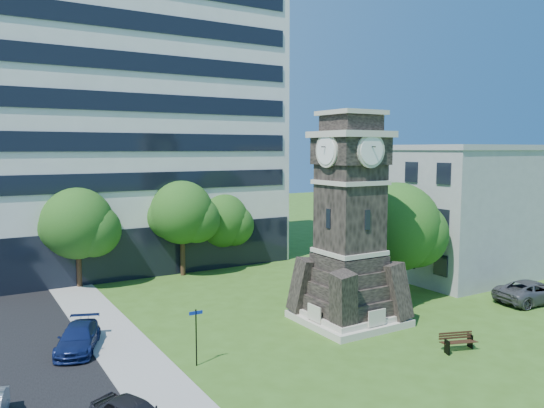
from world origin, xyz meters
TOP-DOWN VIEW (x-y plane):
  - ground at (0.00, 0.00)m, footprint 160.00×160.00m
  - sidewalk at (-9.50, 5.00)m, footprint 3.00×70.00m
  - clock_tower at (3.00, 2.00)m, footprint 5.40×5.40m
  - office_tall at (-3.20, 25.84)m, footprint 26.20×15.11m
  - office_low at (19.97, 8.00)m, footprint 15.20×12.20m
  - car_street_north at (-11.48, 5.52)m, footprint 3.22×4.70m
  - car_east_lot at (15.90, -1.25)m, footprint 5.60×3.11m
  - park_bench at (4.86, -4.35)m, footprint 1.81×0.48m
  - street_sign at (-7.14, 0.66)m, footprint 0.65×0.06m
  - tree_nw at (-8.84, 18.29)m, footprint 5.72×5.20m
  - tree_nc at (-0.95, 17.87)m, footprint 5.55×5.04m
  - tree_ne at (3.07, 19.17)m, footprint 5.21×4.74m
  - tree_east at (9.22, 4.60)m, footprint 6.66×6.05m

SIDE VIEW (x-z plane):
  - ground at x=0.00m, z-range 0.00..0.00m
  - sidewalk at x=-9.50m, z-range 0.00..0.06m
  - park_bench at x=4.86m, z-range 0.03..0.96m
  - car_street_north at x=-11.48m, z-range 0.00..1.26m
  - car_east_lot at x=15.90m, z-range 0.00..1.48m
  - street_sign at x=-7.14m, z-range 0.34..3.04m
  - tree_ne at x=3.07m, z-range 0.67..7.07m
  - tree_nw at x=-8.84m, z-range 0.87..8.19m
  - tree_east at x=9.22m, z-range 0.71..8.57m
  - tree_nc at x=-0.95m, z-range 1.07..8.67m
  - office_low at x=19.97m, z-range 0.01..10.41m
  - clock_tower at x=3.00m, z-range -0.83..11.39m
  - office_tall at x=-3.20m, z-range -0.08..28.52m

